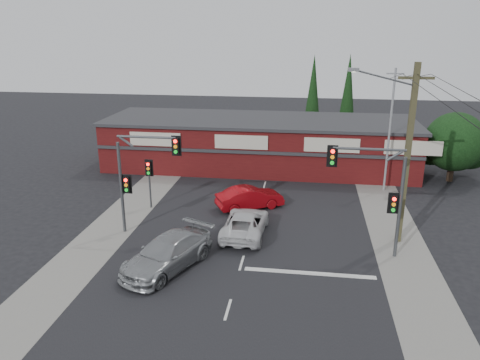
# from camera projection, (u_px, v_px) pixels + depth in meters

# --- Properties ---
(ground) EXTENTS (120.00, 120.00, 0.00)m
(ground) POSITION_uv_depth(u_px,v_px,m) (244.00, 255.00, 25.18)
(ground) COLOR black
(ground) RESTS_ON ground
(road_strip) EXTENTS (14.00, 70.00, 0.01)m
(road_strip) POSITION_uv_depth(u_px,v_px,m) (255.00, 219.00, 29.88)
(road_strip) COLOR black
(road_strip) RESTS_ON ground
(verge_left) EXTENTS (3.00, 70.00, 0.02)m
(verge_left) POSITION_uv_depth(u_px,v_px,m) (128.00, 212.00, 31.03)
(verge_left) COLOR gray
(verge_left) RESTS_ON ground
(verge_right) EXTENTS (3.00, 70.00, 0.02)m
(verge_right) POSITION_uv_depth(u_px,v_px,m) (392.00, 227.00, 28.72)
(verge_right) COLOR gray
(verge_right) RESTS_ON ground
(stop_line) EXTENTS (6.50, 0.35, 0.01)m
(stop_line) POSITION_uv_depth(u_px,v_px,m) (309.00, 273.00, 23.29)
(stop_line) COLOR silver
(stop_line) RESTS_ON ground
(white_suv) EXTENTS (2.52, 5.17, 1.42)m
(white_suv) POSITION_uv_depth(u_px,v_px,m) (245.00, 223.00, 27.47)
(white_suv) COLOR silver
(white_suv) RESTS_ON ground
(silver_suv) EXTENTS (4.38, 6.13, 1.65)m
(silver_suv) POSITION_uv_depth(u_px,v_px,m) (167.00, 253.00, 23.58)
(silver_suv) COLOR #999C9E
(silver_suv) RESTS_ON ground
(red_sedan) EXTENTS (4.72, 3.57, 1.49)m
(red_sedan) POSITION_uv_depth(u_px,v_px,m) (250.00, 198.00, 31.47)
(red_sedan) COLOR maroon
(red_sedan) RESTS_ON ground
(lane_dashes) EXTENTS (0.12, 35.75, 0.01)m
(lane_dashes) POSITION_uv_depth(u_px,v_px,m) (242.00, 263.00, 24.30)
(lane_dashes) COLOR silver
(lane_dashes) RESTS_ON ground
(shop_building) EXTENTS (27.30, 8.40, 4.22)m
(shop_building) POSITION_uv_depth(u_px,v_px,m) (259.00, 143.00, 40.62)
(shop_building) COLOR #440D0E
(shop_building) RESTS_ON ground
(tree_cluster) EXTENTS (5.90, 5.10, 5.50)m
(tree_cluster) POSITION_uv_depth(u_px,v_px,m) (455.00, 144.00, 36.80)
(tree_cluster) COLOR #2D2116
(tree_cluster) RESTS_ON ground
(conifer_near) EXTENTS (1.80, 1.80, 9.25)m
(conifer_near) POSITION_uv_depth(u_px,v_px,m) (313.00, 94.00, 45.57)
(conifer_near) COLOR #2D2116
(conifer_near) RESTS_ON ground
(conifer_far) EXTENTS (1.80, 1.80, 9.25)m
(conifer_far) POSITION_uv_depth(u_px,v_px,m) (348.00, 92.00, 46.97)
(conifer_far) COLOR #2D2116
(conifer_far) RESTS_ON ground
(traffic_mast_left) EXTENTS (3.77, 0.27, 5.97)m
(traffic_mast_left) POSITION_uv_depth(u_px,v_px,m) (138.00, 170.00, 26.71)
(traffic_mast_left) COLOR #47494C
(traffic_mast_left) RESTS_ON ground
(traffic_mast_right) EXTENTS (3.96, 0.27, 5.97)m
(traffic_mast_right) POSITION_uv_depth(u_px,v_px,m) (379.00, 186.00, 23.96)
(traffic_mast_right) COLOR #47494C
(traffic_mast_right) RESTS_ON ground
(pedestal_signal) EXTENTS (0.55, 0.27, 3.38)m
(pedestal_signal) POSITION_uv_depth(u_px,v_px,m) (149.00, 174.00, 31.06)
(pedestal_signal) COLOR #47494C
(pedestal_signal) RESTS_ON ground
(utility_pole) EXTENTS (4.38, 0.59, 10.00)m
(utility_pole) POSITION_uv_depth(u_px,v_px,m) (405.00, 150.00, 25.17)
(utility_pole) COLOR #494429
(utility_pole) RESTS_ON ground
(steel_pole) EXTENTS (1.20, 0.16, 9.00)m
(steel_pole) POSITION_uv_depth(u_px,v_px,m) (390.00, 129.00, 33.78)
(steel_pole) COLOR gray
(steel_pole) RESTS_ON ground
(power_lines) EXTENTS (2.01, 29.00, 1.22)m
(power_lines) POSITION_uv_depth(u_px,v_px,m) (444.00, 96.00, 18.89)
(power_lines) COLOR black
(power_lines) RESTS_ON ground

